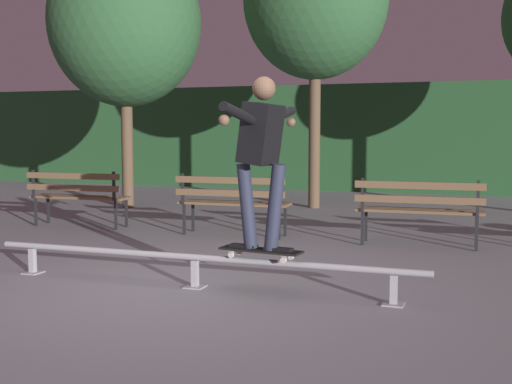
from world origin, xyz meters
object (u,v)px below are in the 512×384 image
(park_bench_left_center, at_px, (232,198))
(tree_far_left, at_px, (125,23))
(tree_behind_benches, at_px, (316,0))
(park_bench_leftmost, at_px, (77,193))
(skateboarder, at_px, (261,148))
(skateboard, at_px, (261,251))
(park_bench_right_center, at_px, (419,205))
(grind_rail, at_px, (195,261))

(park_bench_left_center, xyz_separation_m, tree_far_left, (-3.16, 2.52, 2.96))
(tree_far_left, relative_size, tree_behind_benches, 0.93)
(tree_behind_benches, bearing_deg, park_bench_leftmost, -126.70)
(skateboarder, bearing_deg, skateboard, 172.44)
(skateboarder, relative_size, park_bench_right_center, 0.97)
(skateboarder, bearing_deg, tree_behind_benches, 100.45)
(grind_rail, height_order, skateboard, skateboard)
(grind_rail, bearing_deg, skateboard, 0.00)
(skateboard, height_order, park_bench_leftmost, park_bench_leftmost)
(grind_rail, xyz_separation_m, park_bench_left_center, (-0.78, 2.93, 0.29))
(park_bench_leftmost, bearing_deg, park_bench_right_center, 0.00)
(park_bench_leftmost, bearing_deg, tree_far_left, 103.50)
(skateboard, height_order, skateboarder, skateboarder)
(grind_rail, distance_m, skateboard, 0.68)
(tree_far_left, bearing_deg, grind_rail, -54.08)
(skateboard, distance_m, park_bench_leftmost, 4.96)
(grind_rail, distance_m, park_bench_left_center, 3.04)
(park_bench_right_center, bearing_deg, skateboard, -110.89)
(skateboard, relative_size, tree_behind_benches, 0.15)
(grind_rail, xyz_separation_m, tree_behind_benches, (-0.56, 6.65, 3.68))
(park_bench_leftmost, xyz_separation_m, tree_far_left, (-0.60, 2.52, 2.96))
(park_bench_left_center, bearing_deg, skateboarder, -63.73)
(skateboard, bearing_deg, grind_rail, -180.00)
(grind_rail, bearing_deg, skateboarder, -0.03)
(park_bench_leftmost, xyz_separation_m, park_bench_left_center, (2.56, 0.00, 0.00))
(park_bench_leftmost, relative_size, park_bench_right_center, 1.00)
(park_bench_leftmost, bearing_deg, grind_rail, -41.23)
(grind_rail, bearing_deg, park_bench_leftmost, 138.77)
(skateboarder, height_order, park_bench_leftmost, skateboarder)
(park_bench_right_center, xyz_separation_m, tree_far_left, (-5.72, 2.52, 2.96))
(park_bench_leftmost, xyz_separation_m, park_bench_right_center, (5.12, 0.00, 0.00))
(park_bench_right_center, bearing_deg, skateboarder, -110.84)
(skateboarder, xyz_separation_m, park_bench_leftmost, (-4.00, 2.93, -0.79))
(skateboard, distance_m, park_bench_left_center, 3.27)
(park_bench_right_center, relative_size, tree_far_left, 0.32)
(skateboard, distance_m, tree_far_left, 7.78)
(skateboard, relative_size, park_bench_left_center, 0.50)
(skateboarder, distance_m, park_bench_right_center, 3.23)
(skateboard, relative_size, park_bench_leftmost, 0.50)
(skateboarder, distance_m, park_bench_leftmost, 5.02)
(skateboard, xyz_separation_m, park_bench_right_center, (1.12, 2.93, 0.14))
(tree_far_left, bearing_deg, skateboard, -49.77)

